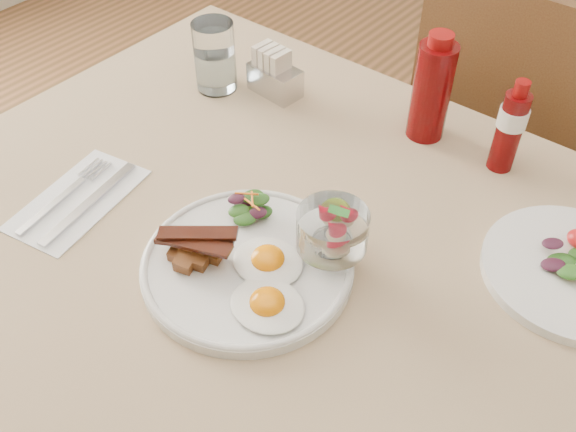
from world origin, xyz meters
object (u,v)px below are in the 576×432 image
object	(u,v)px
table	(340,312)
sugar_caddy	(274,75)
chair_far	(516,157)
water_glass	(215,60)
hot_sauce_bottle	(510,127)
fruit_cup	(332,230)
main_plate	(248,266)
ketchup_bottle	(432,90)

from	to	relation	value
table	sugar_caddy	world-z (taller)	sugar_caddy
chair_far	water_glass	distance (m)	0.68
chair_far	water_glass	world-z (taller)	chair_far
table	water_glass	bearing A→B (deg)	153.54
sugar_caddy	hot_sauce_bottle	bearing A→B (deg)	13.92
fruit_cup	chair_far	bearing A→B (deg)	88.28
main_plate	hot_sauce_bottle	bearing A→B (deg)	68.03
chair_far	ketchup_bottle	distance (m)	0.46
chair_far	fruit_cup	size ratio (longest dim) A/B	9.98
chair_far	fruit_cup	xyz separation A→B (m)	(-0.02, -0.67, 0.29)
ketchup_bottle	hot_sauce_bottle	distance (m)	0.13
water_glass	chair_far	bearing A→B (deg)	46.00
hot_sauce_bottle	table	bearing A→B (deg)	-100.91
table	water_glass	size ratio (longest dim) A/B	10.68
fruit_cup	water_glass	bearing A→B (deg)	151.99
ketchup_bottle	sugar_caddy	world-z (taller)	ketchup_bottle
fruit_cup	ketchup_bottle	size ratio (longest dim) A/B	0.52
main_plate	sugar_caddy	bearing A→B (deg)	124.91
main_plate	ketchup_bottle	bearing A→B (deg)	85.75
chair_far	table	bearing A→B (deg)	-90.00
table	chair_far	world-z (taller)	chair_far
sugar_caddy	fruit_cup	bearing A→B (deg)	-34.81
chair_far	sugar_caddy	world-z (taller)	chair_far
hot_sauce_bottle	water_glass	world-z (taller)	hot_sauce_bottle
table	main_plate	world-z (taller)	main_plate
ketchup_bottle	sugar_caddy	size ratio (longest dim) A/B	1.86
table	chair_far	bearing A→B (deg)	90.00
chair_far	hot_sauce_bottle	distance (m)	0.46
ketchup_bottle	water_glass	world-z (taller)	ketchup_bottle
chair_far	main_plate	xyz separation A→B (m)	(-0.10, -0.74, 0.24)
ketchup_bottle	fruit_cup	bearing A→B (deg)	-81.36
hot_sauce_bottle	ketchup_bottle	bearing A→B (deg)	-179.92
ketchup_bottle	main_plate	bearing A→B (deg)	-94.25
water_glass	fruit_cup	bearing A→B (deg)	-28.01
water_glass	main_plate	bearing A→B (deg)	-41.47
table	hot_sauce_bottle	xyz separation A→B (m)	(0.06, 0.33, 0.16)
fruit_cup	hot_sauce_bottle	xyz separation A→B (m)	(0.08, 0.33, 0.01)
ketchup_bottle	table	bearing A→B (deg)	-77.88
hot_sauce_bottle	water_glass	bearing A→B (deg)	-167.17
fruit_cup	ketchup_bottle	bearing A→B (deg)	98.64
ketchup_bottle	hot_sauce_bottle	bearing A→B (deg)	0.08
ketchup_bottle	water_glass	bearing A→B (deg)	-162.70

